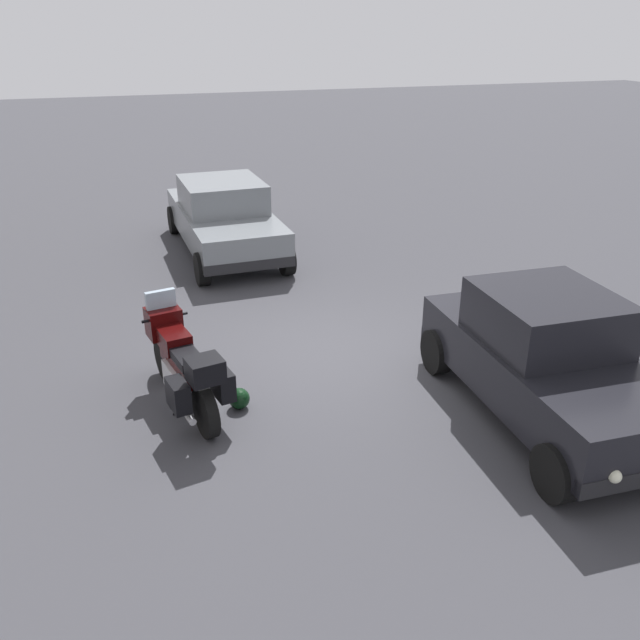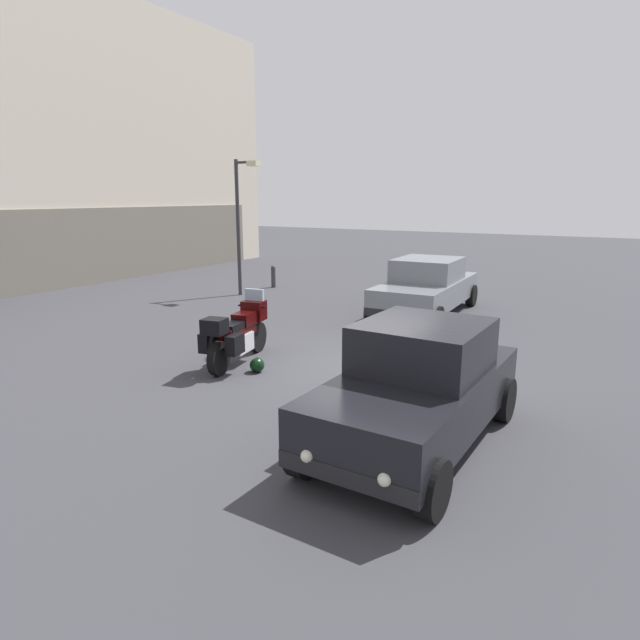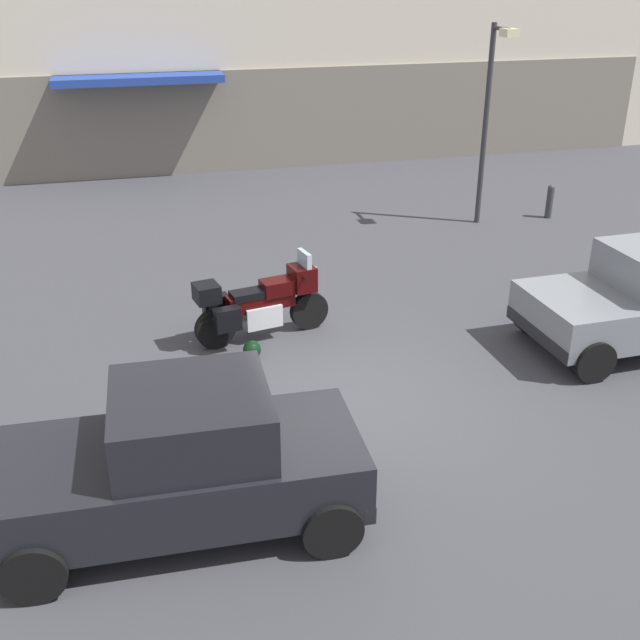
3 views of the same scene
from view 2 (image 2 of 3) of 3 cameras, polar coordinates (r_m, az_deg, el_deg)
name	(u,v)px [view 2 (image 2 of 3)]	position (r m, az deg, el deg)	size (l,w,h in m)	color
ground_plane	(358,371)	(10.18, 4.05, -5.39)	(80.00, 80.00, 0.00)	#38383D
motorcycle	(238,333)	(10.55, -8.78, -1.35)	(2.25, 0.97, 1.36)	black
helmet	(257,365)	(10.10, -6.73, -4.78)	(0.28, 0.28, 0.28)	black
car_hatchback_near	(418,386)	(7.11, 10.43, -6.97)	(3.93, 1.91, 1.64)	black
car_sedan_far	(427,287)	(15.08, 11.30, 3.51)	(4.62, 2.02, 1.56)	slate
streetlamp_curbside	(241,213)	(17.74, -8.38, 11.20)	(0.28, 0.94, 4.36)	#2D2D33
bollard_curbside	(273,276)	(19.39, -5.00, 4.73)	(0.16, 0.16, 0.80)	#333338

